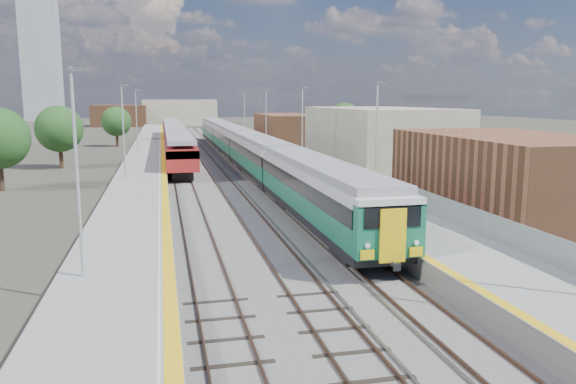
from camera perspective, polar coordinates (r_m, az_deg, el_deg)
name	(u,v)px	position (r m, az deg, el deg)	size (l,w,h in m)	color
ground	(228,165)	(63.71, -6.10, 2.76)	(320.00, 320.00, 0.00)	#47443A
ballast_bed	(206,163)	(65.97, -8.30, 2.97)	(10.50, 155.00, 0.06)	#565451
tracks	(210,160)	(67.67, -7.90, 3.20)	(8.96, 160.00, 0.17)	#4C3323
platform_right	(270,157)	(66.90, -1.85, 3.59)	(4.70, 155.00, 8.52)	slate
platform_left	(146,160)	(65.74, -14.23, 3.18)	(4.30, 155.00, 8.52)	slate
buildings	(116,85)	(151.89, -17.09, 10.34)	(72.00, 185.50, 40.00)	brown
green_train	(243,145)	(62.16, -4.59, 4.74)	(2.97, 82.54, 3.27)	black
red_train	(175,137)	(78.51, -11.46, 5.48)	(2.90, 58.76, 3.66)	black
tree_b	(59,129)	(64.63, -22.23, 5.95)	(4.94, 4.94, 6.69)	#382619
tree_c	(116,122)	(90.99, -17.05, 6.86)	(4.55, 4.55, 6.17)	#382619
tree_d	(344,119)	(85.68, 5.74, 7.35)	(5.00, 5.00, 6.78)	#382619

